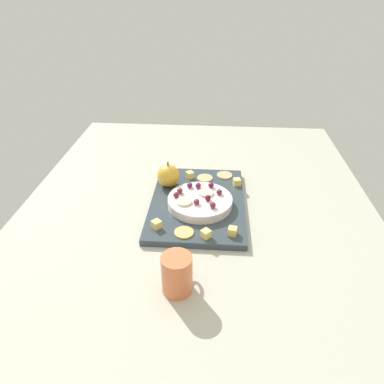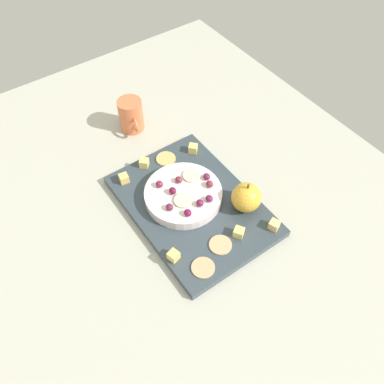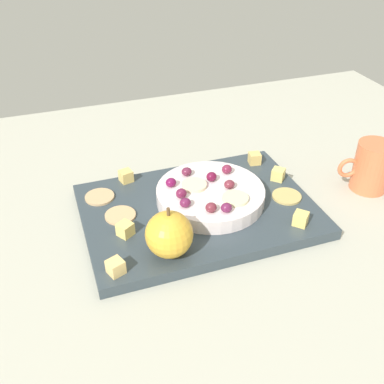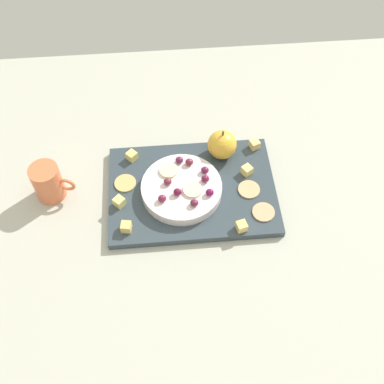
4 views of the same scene
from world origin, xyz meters
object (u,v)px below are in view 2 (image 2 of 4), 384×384
at_px(cracker_2, 166,159).
at_px(cheese_cube_5, 144,163).
at_px(platter, 191,206).
at_px(cracker_0, 220,245).
at_px(serving_dish, 184,195).
at_px(grape_6, 170,207).
at_px(cheese_cube_4, 174,256).
at_px(apple_slice_0, 183,201).
at_px(grape_2, 209,199).
at_px(grape_4, 177,180).
at_px(apple_whole, 246,197).
at_px(cracker_1, 203,268).
at_px(grape_5, 206,176).
at_px(grape_1, 210,184).
at_px(grape_0, 188,213).
at_px(cheese_cube_3, 193,148).
at_px(cheese_cube_2, 239,232).
at_px(cheese_cube_1, 274,225).
at_px(grape_8, 173,191).
at_px(grape_7, 159,184).
at_px(apple_slice_1, 192,176).
at_px(grape_3, 200,203).
at_px(cup, 131,115).
at_px(cheese_cube_0, 124,178).

bearing_deg(cracker_2, cheese_cube_5, -102.56).
height_order(platter, cracker_0, cracker_0).
distance_m(serving_dish, grape_6, 0.06).
height_order(cheese_cube_4, apple_slice_0, apple_slice_0).
xyz_separation_m(grape_2, grape_4, (-0.09, -0.03, -0.00)).
relative_size(apple_whole, grape_2, 3.82).
height_order(cracker_1, grape_5, grape_5).
height_order(cheese_cube_5, grape_1, grape_1).
bearing_deg(grape_0, serving_dish, 153.51).
height_order(cheese_cube_3, apple_slice_0, apple_slice_0).
bearing_deg(cheese_cube_2, platter, -164.33).
distance_m(platter, cracker_0, 0.13).
distance_m(cheese_cube_1, grape_4, 0.25).
relative_size(cracker_1, grape_5, 2.75).
relative_size(platter, cheese_cube_5, 18.00).
bearing_deg(cheese_cube_5, cheese_cube_3, 77.14).
xyz_separation_m(serving_dish, grape_1, (0.02, 0.06, 0.02)).
bearing_deg(cracker_2, grape_8, -25.56).
relative_size(serving_dish, grape_7, 10.05).
xyz_separation_m(platter, apple_slice_1, (-0.05, 0.04, 0.04)).
xyz_separation_m(platter, grape_1, (-0.00, 0.06, 0.04)).
bearing_deg(grape_8, serving_dish, 61.29).
bearing_deg(grape_7, grape_6, -13.83).
xyz_separation_m(grape_7, grape_8, (0.04, 0.01, 0.00)).
bearing_deg(cracker_0, grape_8, -174.92).
xyz_separation_m(cracker_1, grape_3, (-0.13, 0.08, 0.03)).
bearing_deg(cup, grape_1, 4.78).
relative_size(grape_1, grape_4, 1.00).
bearing_deg(grape_0, grape_4, 160.00).
relative_size(serving_dish, cracker_1, 3.65).
distance_m(cheese_cube_5, grape_3, 0.20).
height_order(cracker_2, grape_5, grape_5).
distance_m(grape_4, grape_5, 0.07).
relative_size(cracker_0, cup, 0.52).
distance_m(cracker_0, apple_slice_0, 0.14).
height_order(grape_4, apple_slice_1, grape_4).
bearing_deg(cheese_cube_0, grape_5, 51.29).
bearing_deg(grape_2, grape_8, -139.83).
bearing_deg(cracker_2, cup, -179.58).
xyz_separation_m(cracker_1, cracker_2, (-0.31, 0.11, 0.00)).
relative_size(cracker_2, cup, 0.52).
xyz_separation_m(cheese_cube_2, apple_slice_0, (-0.14, -0.06, 0.02)).
height_order(apple_whole, cheese_cube_1, apple_whole).
relative_size(cheese_cube_1, grape_8, 1.16).
relative_size(serving_dish, cheese_cube_4, 8.63).
bearing_deg(cracker_2, serving_dish, -14.64).
distance_m(cheese_cube_5, grape_7, 0.10).
bearing_deg(serving_dish, cheese_cube_0, -145.23).
relative_size(platter, grape_3, 20.96).
xyz_separation_m(cheese_cube_0, cheese_cube_5, (-0.02, 0.07, 0.00)).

